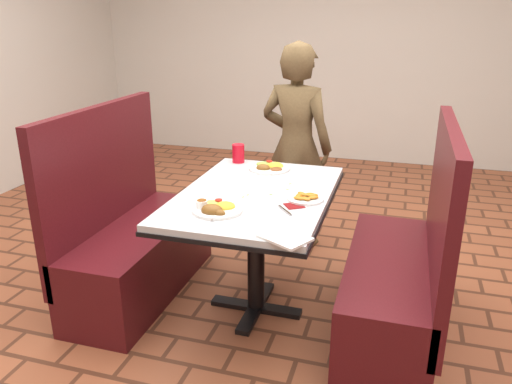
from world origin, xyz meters
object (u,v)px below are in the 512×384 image
Objects in this scene: red_tumbler at (238,153)px; dining_table at (256,208)px; plantain_plate at (305,198)px; booth_bench_left at (133,243)px; near_dinner_plate at (216,206)px; far_dinner_plate at (270,166)px; booth_bench_right at (398,280)px; diner_person at (296,147)px.

dining_table is at bearing -62.17° from red_tumbler.
plantain_plate is at bearing -45.43° from red_tumbler.
booth_bench_left reaches higher than near_dinner_plate.
dining_table is 0.37m from near_dinner_plate.
far_dinner_plate reaches higher than dining_table.
booth_bench_right is 1.37m from diner_person.
dining_table is at bearing 171.50° from plantain_plate.
diner_person is at bearing 127.86° from booth_bench_right.
booth_bench_left is at bearing -134.25° from red_tumbler.
booth_bench_left is at bearing 180.00° from dining_table.
plantain_plate is at bearing 116.38° from diner_person.
booth_bench_left is 9.95× the size of red_tumbler.
dining_table is 6.22× the size of plantain_plate.
booth_bench_left is 0.80× the size of diner_person.
red_tumbler is at bearing 157.98° from far_dinner_plate.
red_tumbler is at bearing 117.83° from dining_table.
far_dinner_plate reaches higher than plantain_plate.
diner_person is 7.73× the size of plantain_plate.
booth_bench_left is 0.89m from near_dinner_plate.
dining_table is 4.66× the size of far_dinner_plate.
diner_person is 5.94× the size of near_dinner_plate.
red_tumbler reaches higher than plantain_plate.
booth_bench_right is 4.73× the size of near_dinner_plate.
dining_table is 4.77× the size of near_dinner_plate.
diner_person is (0.80, 1.03, 0.42)m from booth_bench_left.
diner_person is at bearing 85.47° from near_dinner_plate.
red_tumbler is (-0.17, 0.86, 0.03)m from near_dinner_plate.
dining_table is at bearing 72.15° from near_dinner_plate.
near_dinner_plate is 2.11× the size of red_tumbler.
diner_person is 1.11m from plantain_plate.
near_dinner_plate is at bearing -107.85° from dining_table.
booth_bench_right is at bearing 0.00° from booth_bench_left.
booth_bench_right reaches higher than dining_table.
red_tumbler is at bearing 134.57° from plantain_plate.
dining_table is at bearing 101.44° from diner_person.
booth_bench_right is 9.95× the size of red_tumbler.
booth_bench_right is at bearing -26.23° from red_tumbler.
diner_person is at bearing 104.89° from plantain_plate.
booth_bench_left reaches higher than plantain_plate.
booth_bench_right is 1.30m from red_tumbler.
plantain_plate is at bearing -175.26° from booth_bench_right.
dining_table is 1.01× the size of booth_bench_right.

